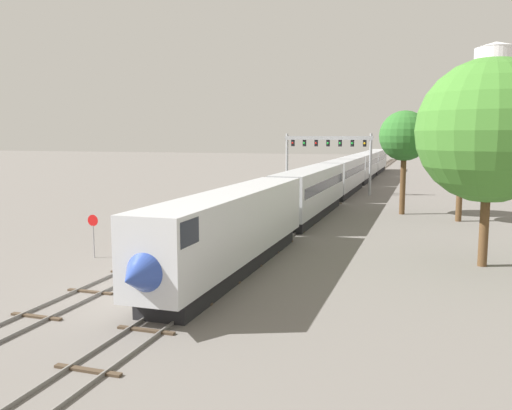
{
  "coord_description": "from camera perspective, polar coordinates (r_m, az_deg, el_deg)",
  "views": [
    {
      "loc": [
        12.88,
        -24.89,
        8.09
      ],
      "look_at": [
        1.0,
        12.0,
        3.0
      ],
      "focal_mm": 37.59,
      "sensor_mm": 36.0,
      "label": 1
    }
  ],
  "objects": [
    {
      "name": "trackside_tree_right",
      "position": [
        35.38,
        23.59,
        7.23
      ],
      "size": [
        8.7,
        8.7,
        12.68
      ],
      "color": "brown",
      "rests_on": "ground"
    },
    {
      "name": "stop_sign",
      "position": [
        36.91,
        -16.93,
        -2.54
      ],
      "size": [
        0.76,
        0.08,
        2.88
      ],
      "color": "gray",
      "rests_on": "ground"
    },
    {
      "name": "water_tower",
      "position": [
        123.96,
        24.08,
        12.66
      ],
      "size": [
        8.57,
        8.57,
        27.05
      ],
      "color": "beige",
      "rests_on": "ground"
    },
    {
      "name": "track_near",
      "position": [
        67.4,
        3.66,
        0.63
      ],
      "size": [
        2.6,
        160.0,
        0.16
      ],
      "color": "slate",
      "rests_on": "ground"
    },
    {
      "name": "passenger_train",
      "position": [
        75.31,
        9.51,
        3.2
      ],
      "size": [
        3.04,
        111.35,
        4.8
      ],
      "color": "silver",
      "rests_on": "ground"
    },
    {
      "name": "trackside_tree_mid",
      "position": [
        53.39,
        21.05,
        5.72
      ],
      "size": [
        5.24,
        5.24,
        9.58
      ],
      "color": "brown",
      "rests_on": "ground"
    },
    {
      "name": "track_main",
      "position": [
        85.96,
        10.5,
        2.0
      ],
      "size": [
        2.6,
        200.0,
        0.16
      ],
      "color": "slate",
      "rests_on": "ground"
    },
    {
      "name": "trackside_tree_left",
      "position": [
        56.43,
        15.52,
        7.04
      ],
      "size": [
        5.07,
        5.07,
        10.53
      ],
      "color": "brown",
      "rests_on": "ground"
    },
    {
      "name": "signal_gantry",
      "position": [
        73.99,
        7.66,
        5.89
      ],
      "size": [
        12.1,
        0.49,
        8.27
      ],
      "color": "#999BA0",
      "rests_on": "ground"
    },
    {
      "name": "ground_plane",
      "position": [
        29.16,
        -9.24,
        -8.72
      ],
      "size": [
        400.0,
        400.0,
        0.0
      ],
      "primitive_type": "plane",
      "color": "slate"
    }
  ]
}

